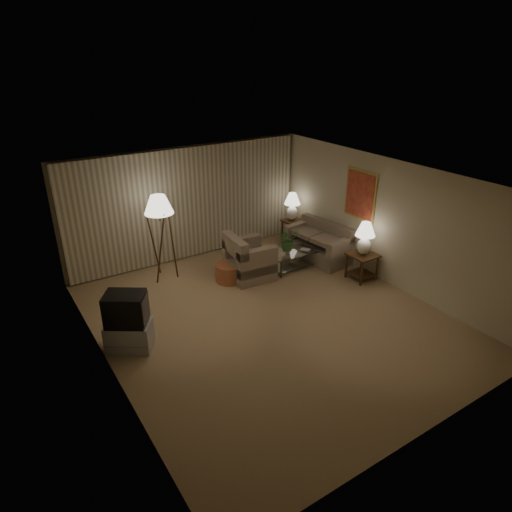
{
  "coord_description": "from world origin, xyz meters",
  "views": [
    {
      "loc": [
        -4.25,
        -6.12,
        4.76
      ],
      "look_at": [
        0.09,
        0.6,
        1.06
      ],
      "focal_mm": 32.0,
      "sensor_mm": 36.0,
      "label": 1
    }
  ],
  "objects_px": {
    "floor_lamp": "(161,236)",
    "vase": "(288,251)",
    "side_table_near": "(362,262)",
    "table_lamp_near": "(365,236)",
    "side_table_far": "(291,227)",
    "crt_tv": "(126,309)",
    "table_lamp_far": "(292,204)",
    "sofa": "(317,245)",
    "coffee_table": "(293,257)",
    "ottoman": "(229,272)",
    "armchair": "(250,260)",
    "tv_cabinet": "(129,336)"
  },
  "relations": [
    {
      "from": "side_table_near",
      "to": "floor_lamp",
      "type": "relative_size",
      "value": 0.31
    },
    {
      "from": "ottoman",
      "to": "vase",
      "type": "bearing_deg",
      "value": -10.94
    },
    {
      "from": "side_table_far",
      "to": "table_lamp_near",
      "type": "distance_m",
      "value": 2.68
    },
    {
      "from": "floor_lamp",
      "to": "vase",
      "type": "relative_size",
      "value": 13.13
    },
    {
      "from": "sofa",
      "to": "side_table_far",
      "type": "distance_m",
      "value": 1.26
    },
    {
      "from": "floor_lamp",
      "to": "vase",
      "type": "distance_m",
      "value": 2.85
    },
    {
      "from": "coffee_table",
      "to": "vase",
      "type": "distance_m",
      "value": 0.26
    },
    {
      "from": "table_lamp_far",
      "to": "vase",
      "type": "bearing_deg",
      "value": -129.83
    },
    {
      "from": "tv_cabinet",
      "to": "table_lamp_far",
      "type": "bearing_deg",
      "value": 57.98
    },
    {
      "from": "table_lamp_near",
      "to": "floor_lamp",
      "type": "height_order",
      "value": "floor_lamp"
    },
    {
      "from": "floor_lamp",
      "to": "side_table_far",
      "type": "bearing_deg",
      "value": 2.63
    },
    {
      "from": "table_lamp_near",
      "to": "floor_lamp",
      "type": "xyz_separation_m",
      "value": [
        -3.67,
        2.43,
        -0.03
      ]
    },
    {
      "from": "side_table_far",
      "to": "vase",
      "type": "relative_size",
      "value": 4.11
    },
    {
      "from": "crt_tv",
      "to": "side_table_near",
      "type": "bearing_deg",
      "value": 30.87
    },
    {
      "from": "crt_tv",
      "to": "armchair",
      "type": "bearing_deg",
      "value": 54.04
    },
    {
      "from": "table_lamp_far",
      "to": "vase",
      "type": "relative_size",
      "value": 4.95
    },
    {
      "from": "side_table_near",
      "to": "table_lamp_near",
      "type": "height_order",
      "value": "table_lamp_near"
    },
    {
      "from": "floor_lamp",
      "to": "side_table_near",
      "type": "bearing_deg",
      "value": -33.54
    },
    {
      "from": "side_table_far",
      "to": "table_lamp_far",
      "type": "relative_size",
      "value": 0.83
    },
    {
      "from": "side_table_near",
      "to": "side_table_far",
      "type": "distance_m",
      "value": 2.6
    },
    {
      "from": "crt_tv",
      "to": "table_lamp_near",
      "type": "bearing_deg",
      "value": 30.87
    },
    {
      "from": "table_lamp_near",
      "to": "ottoman",
      "type": "bearing_deg",
      "value": 148.96
    },
    {
      "from": "table_lamp_near",
      "to": "floor_lamp",
      "type": "bearing_deg",
      "value": 146.46
    },
    {
      "from": "side_table_far",
      "to": "table_lamp_far",
      "type": "distance_m",
      "value": 0.63
    },
    {
      "from": "table_lamp_near",
      "to": "coffee_table",
      "type": "height_order",
      "value": "table_lamp_near"
    },
    {
      "from": "side_table_far",
      "to": "coffee_table",
      "type": "bearing_deg",
      "value": -125.86
    },
    {
      "from": "tv_cabinet",
      "to": "ottoman",
      "type": "bearing_deg",
      "value": 58.9
    },
    {
      "from": "side_table_near",
      "to": "tv_cabinet",
      "type": "distance_m",
      "value": 5.21
    },
    {
      "from": "armchair",
      "to": "tv_cabinet",
      "type": "xyz_separation_m",
      "value": [
        -3.16,
        -1.16,
        -0.16
      ]
    },
    {
      "from": "side_table_near",
      "to": "table_lamp_near",
      "type": "bearing_deg",
      "value": 180.0
    },
    {
      "from": "coffee_table",
      "to": "ottoman",
      "type": "height_order",
      "value": "coffee_table"
    },
    {
      "from": "table_lamp_far",
      "to": "floor_lamp",
      "type": "xyz_separation_m",
      "value": [
        -3.67,
        -0.17,
        -0.02
      ]
    },
    {
      "from": "side_table_far",
      "to": "crt_tv",
      "type": "bearing_deg",
      "value": -155.88
    },
    {
      "from": "armchair",
      "to": "table_lamp_near",
      "type": "distance_m",
      "value": 2.58
    },
    {
      "from": "crt_tv",
      "to": "vase",
      "type": "bearing_deg",
      "value": 47.36
    },
    {
      "from": "side_table_far",
      "to": "table_lamp_far",
      "type": "bearing_deg",
      "value": -135.0
    },
    {
      "from": "sofa",
      "to": "tv_cabinet",
      "type": "relative_size",
      "value": 2.01
    },
    {
      "from": "sofa",
      "to": "armchair",
      "type": "relative_size",
      "value": 1.59
    },
    {
      "from": "floor_lamp",
      "to": "coffee_table",
      "type": "bearing_deg",
      "value": -23.69
    },
    {
      "from": "crt_tv",
      "to": "floor_lamp",
      "type": "height_order",
      "value": "floor_lamp"
    },
    {
      "from": "crt_tv",
      "to": "floor_lamp",
      "type": "bearing_deg",
      "value": 88.52
    },
    {
      "from": "armchair",
      "to": "side_table_far",
      "type": "bearing_deg",
      "value": -55.36
    },
    {
      "from": "side_table_near",
      "to": "floor_lamp",
      "type": "xyz_separation_m",
      "value": [
        -3.67,
        2.43,
        0.59
      ]
    },
    {
      "from": "crt_tv",
      "to": "sofa",
      "type": "bearing_deg",
      "value": 45.91
    },
    {
      "from": "tv_cabinet",
      "to": "armchair",
      "type": "bearing_deg",
      "value": 54.04
    },
    {
      "from": "side_table_far",
      "to": "table_lamp_near",
      "type": "relative_size",
      "value": 0.81
    },
    {
      "from": "sofa",
      "to": "side_table_near",
      "type": "xyz_separation_m",
      "value": [
        0.15,
        -1.35,
        0.06
      ]
    },
    {
      "from": "table_lamp_far",
      "to": "coffee_table",
      "type": "bearing_deg",
      "value": -125.86
    },
    {
      "from": "table_lamp_far",
      "to": "tv_cabinet",
      "type": "height_order",
      "value": "table_lamp_far"
    },
    {
      "from": "sofa",
      "to": "floor_lamp",
      "type": "distance_m",
      "value": 3.74
    }
  ]
}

